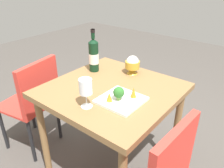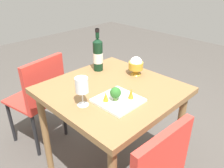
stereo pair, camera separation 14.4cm
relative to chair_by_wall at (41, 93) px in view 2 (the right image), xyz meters
The scene contains 10 objects.
ground_plane 0.87m from the chair_by_wall, 73.61° to the right, with size 8.00×8.00×0.00m, color #4C4742.
dining_table 0.71m from the chair_by_wall, 73.61° to the right, with size 0.83×0.83×0.76m.
chair_by_wall is the anchor object (origin of this frame).
wine_bottle 0.62m from the chair_by_wall, 48.34° to the right, with size 0.08×0.08×0.33m.
wine_glass 0.78m from the chair_by_wall, 96.32° to the right, with size 0.08×0.08×0.18m.
rice_bowl 0.85m from the chair_by_wall, 53.24° to the right, with size 0.11×0.11×0.14m.
serving_plate 0.85m from the chair_by_wall, 83.10° to the right, with size 0.25×0.25×0.02m.
broccoli_floret 0.86m from the chair_by_wall, 84.38° to the right, with size 0.07×0.07×0.09m.
carrot_garnish_left 0.82m from the chair_by_wall, 87.53° to the right, with size 0.04×0.04×0.06m.
carrot_garnish_right 0.92m from the chair_by_wall, 79.23° to the right, with size 0.04×0.04×0.06m.
Camera 2 is at (-0.95, -0.95, 1.49)m, focal length 36.22 mm.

